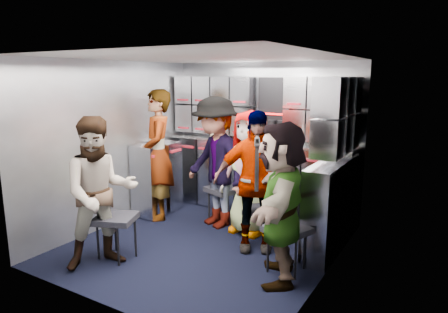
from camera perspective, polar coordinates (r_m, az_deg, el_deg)
The scene contains 29 objects.
floor at distance 4.74m, azimuth -2.53°, elevation -12.31°, with size 3.00×3.00×0.00m, color black.
wall_back at distance 5.71m, azimuth 5.68°, elevation 2.75°, with size 2.80×0.04×2.10m, color gray.
wall_left at distance 5.31m, azimuth -15.36°, elevation 1.74°, with size 0.04×3.00×2.10m, color gray.
wall_right at distance 3.85m, azimuth 15.04°, elevation -1.82°, with size 0.04×3.00×2.10m, color gray.
ceiling at distance 4.34m, azimuth -2.78°, elevation 13.98°, with size 2.80×3.00×0.02m, color silver.
cart_bank_back at distance 5.64m, azimuth 4.65°, elevation -3.11°, with size 2.68×0.38×0.99m, color #A6ACB7.
cart_bank_left at distance 5.68m, azimuth -9.53°, elevation -3.12°, with size 0.38×0.76×0.99m, color #A6ACB7.
counter at distance 5.53m, azimuth 4.74°, elevation 2.12°, with size 2.68×0.42×0.03m, color silver.
locker_bank_back at distance 5.53m, azimuth 5.10°, elevation 7.06°, with size 2.68×0.28×0.82m, color #A6ACB7.
locker_bank_right at distance 4.48m, azimuth 15.97°, elevation 5.67°, with size 0.28×1.00×0.82m, color #A6ACB7.
right_cabinet at distance 4.59m, azimuth 14.96°, elevation -6.81°, with size 0.28×1.20×1.00m, color #A6ACB7.
coffee_niche at distance 5.51m, azimuth 7.06°, elevation 6.80°, with size 0.46×0.16×0.84m, color black, non-canonical shape.
red_latch_strip at distance 5.38m, azimuth 3.78°, elevation 0.40°, with size 2.60×0.02×0.03m, color maroon.
jump_seat_near_left at distance 4.39m, azimuth -15.21°, elevation -8.83°, with size 0.51×0.50×0.47m.
jump_seat_mid_left at distance 5.30m, azimuth -0.13°, elevation -5.00°, with size 0.49×0.48×0.46m.
jump_seat_center at distance 5.11m, azimuth 4.56°, elevation -5.94°, with size 0.38×0.36×0.43m.
jump_seat_mid_right at distance 4.64m, azimuth 5.36°, elevation -7.91°, with size 0.39×0.37×0.42m.
jump_seat_near_right at distance 4.02m, azimuth 8.98°, elevation -10.57°, with size 0.49×0.48×0.46m.
attendant_standing at distance 5.41m, azimuth -9.46°, elevation 0.22°, with size 0.63×0.42×1.74m, color black.
attendant_arc_a at distance 4.17m, azimuth -17.24°, elevation -5.00°, with size 0.74×0.58×1.53m, color black.
attendant_arc_b at distance 5.05m, azimuth -1.19°, elevation -0.87°, with size 1.07×0.62×1.66m, color black.
attendant_arc_c at distance 4.85m, azimuth 3.68°, elevation -2.30°, with size 0.74×0.48×1.51m, color black.
attendant_arc_d at distance 4.37m, azimuth 4.44°, elevation -3.57°, with size 0.91×0.38×1.55m, color black.
attendant_arc_e at distance 3.75m, azimuth 8.11°, elevation -6.53°, with size 1.40×0.45×1.51m, color black.
bottle_left at distance 5.70m, azimuth 0.10°, elevation 3.89°, with size 0.07×0.07×0.26m, color white.
bottle_mid at distance 5.72m, azimuth -0.33°, elevation 3.90°, with size 0.06×0.06×0.25m, color white.
bottle_right at distance 5.20m, azimuth 11.26°, elevation 3.03°, with size 0.06×0.06×0.27m, color white.
cup_left at distance 5.80m, azimuth -1.53°, elevation 3.22°, with size 0.09×0.09×0.10m, color tan.
cup_right at distance 5.15m, azimuth 12.94°, elevation 1.97°, with size 0.08×0.08×0.11m, color tan.
Camera 1 is at (2.40, -3.62, 1.90)m, focal length 32.00 mm.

